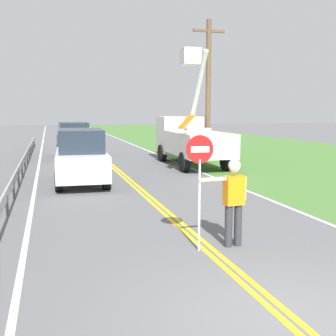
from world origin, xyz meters
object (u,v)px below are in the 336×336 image
utility_bucket_truck (189,137)px  oncoming_suv_second (74,140)px  utility_pole_near (208,88)px  flagger_worker (233,197)px  oncoming_suv_nearest (81,156)px  stop_sign_paddle (200,167)px

utility_bucket_truck → oncoming_suv_second: utility_bucket_truck is taller
utility_bucket_truck → utility_pole_near: bearing=42.1°
oncoming_suv_second → flagger_worker: bearing=-83.1°
flagger_worker → oncoming_suv_nearest: oncoming_suv_nearest is taller
stop_sign_paddle → utility_bucket_truck: size_ratio=0.34×
utility_bucket_truck → oncoming_suv_second: 7.64m
oncoming_suv_nearest → oncoming_suv_second: (0.26, 9.62, 0.00)m
utility_bucket_truck → utility_pole_near: utility_pole_near is taller
utility_pole_near → flagger_worker: bearing=-109.0°
utility_pole_near → stop_sign_paddle: bearing=-111.6°
stop_sign_paddle → oncoming_suv_nearest: size_ratio=0.50×
oncoming_suv_second → utility_pole_near: utility_pole_near is taller
stop_sign_paddle → oncoming_suv_second: bearing=94.5°
flagger_worker → stop_sign_paddle: (-0.77, -0.07, 0.66)m
flagger_worker → oncoming_suv_nearest: bearing=106.0°
flagger_worker → utility_bucket_truck: (3.40, 12.96, 0.38)m
flagger_worker → utility_bucket_truck: size_ratio=0.27×
stop_sign_paddle → oncoming_suv_nearest: (-1.69, 8.61, -0.65)m
stop_sign_paddle → oncoming_suv_second: 18.29m
oncoming_suv_nearest → utility_pole_near: (7.39, 5.81, 2.96)m
flagger_worker → oncoming_suv_nearest: (-2.45, 8.54, 0.01)m
flagger_worker → utility_pole_near: 15.47m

